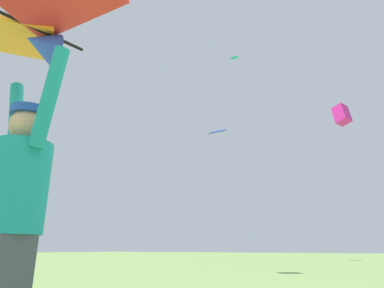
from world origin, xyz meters
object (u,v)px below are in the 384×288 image
(distant_kite_magenta_overhead_distant, at_px, (342,115))
(distant_kite_teal_mid_left, at_px, (234,57))
(distant_kite_blue_low_left, at_px, (217,131))
(held_stunt_kite, at_px, (35,25))
(kite_flyer_person, at_px, (14,214))

(distant_kite_magenta_overhead_distant, relative_size, distant_kite_teal_mid_left, 1.67)
(distant_kite_blue_low_left, xyz_separation_m, distant_kite_magenta_overhead_distant, (2.98, 12.46, 4.39))
(held_stunt_kite, height_order, distant_kite_magenta_overhead_distant, distant_kite_magenta_overhead_distant)
(held_stunt_kite, height_order, distant_kite_blue_low_left, distant_kite_blue_low_left)
(distant_kite_magenta_overhead_distant, bearing_deg, distant_kite_teal_mid_left, 179.75)
(distant_kite_blue_low_left, relative_size, distant_kite_magenta_overhead_distant, 0.50)
(held_stunt_kite, bearing_deg, distant_kite_teal_mid_left, 110.70)
(distant_kite_magenta_overhead_distant, bearing_deg, kite_flyer_person, -88.49)
(kite_flyer_person, bearing_deg, distant_kite_teal_mid_left, 110.78)
(kite_flyer_person, bearing_deg, distant_kite_magenta_overhead_distant, 91.51)
(distant_kite_blue_low_left, relative_size, distant_kite_teal_mid_left, 0.84)
(distant_kite_blue_low_left, bearing_deg, distant_kite_magenta_overhead_distant, 76.55)
(distant_kite_magenta_overhead_distant, bearing_deg, held_stunt_kite, -88.52)
(held_stunt_kite, height_order, distant_kite_teal_mid_left, distant_kite_teal_mid_left)
(distant_kite_blue_low_left, bearing_deg, kite_flyer_person, -69.14)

